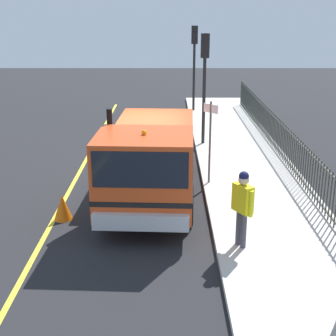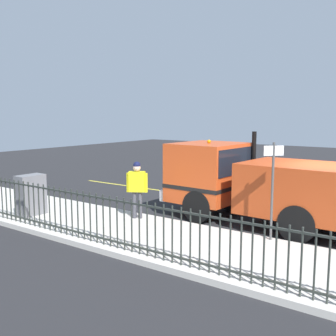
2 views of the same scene
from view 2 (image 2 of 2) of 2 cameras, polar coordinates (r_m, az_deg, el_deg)
The scene contains 8 objects.
ground_plane at distance 11.87m, azimuth 22.69°, elevation -8.50°, with size 57.45×57.45×0.00m, color #232326.
sidewalk_slab at distance 8.73m, azimuth 17.43°, elevation -13.63°, with size 3.08×26.11×0.14m, color beige.
work_truck at distance 11.91m, azimuth 12.33°, elevation -1.68°, with size 2.51×6.36×2.65m.
worker_standing at distance 11.69m, azimuth -4.45°, elevation -2.26°, with size 0.43×0.55×1.69m.
iron_fence at distance 7.34m, azimuth 14.35°, elevation -11.97°, with size 0.04×22.23×1.21m.
utility_cabinet at distance 12.83m, azimuth -19.04°, elevation -3.67°, with size 0.84×0.47×1.23m, color slate.
traffic_cone at distance 14.46m, azimuth 11.53°, elevation -3.88°, with size 0.45×0.45×0.65m, color orange.
street_sign at distance 9.90m, azimuth 14.74°, elevation -1.63°, with size 0.38×0.37×2.39m.
Camera 2 is at (11.16, 2.47, 3.20)m, focal length 42.62 mm.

